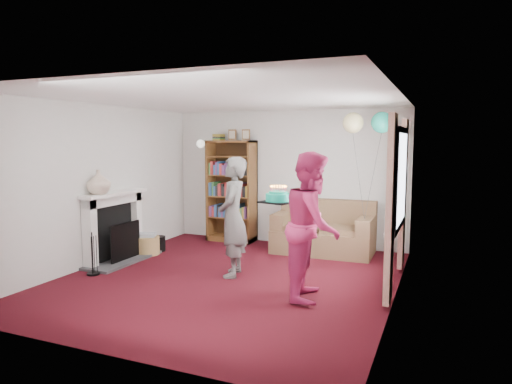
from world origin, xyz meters
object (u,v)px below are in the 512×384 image
at_px(person_magenta, 313,225).
at_px(bookcase, 232,192).
at_px(sofa, 324,233).
at_px(person_striped, 233,217).
at_px(birthday_cake, 278,197).

bearing_deg(person_magenta, bookcase, 33.16).
bearing_deg(bookcase, person_magenta, -47.92).
xyz_separation_m(sofa, person_striped, (-0.87, -1.89, 0.52)).
height_order(bookcase, birthday_cake, bookcase).
bearing_deg(person_striped, sofa, 139.38).
bearing_deg(person_magenta, birthday_cake, 56.35).
height_order(person_striped, birthday_cake, person_striped).
relative_size(sofa, birthday_cake, 4.23).
relative_size(sofa, person_magenta, 0.94).
bearing_deg(person_magenta, sofa, 1.61).
distance_m(sofa, birthday_cake, 2.27).
bearing_deg(bookcase, person_striped, -64.19).
xyz_separation_m(person_striped, person_magenta, (1.30, -0.46, 0.05)).
relative_size(bookcase, person_striped, 1.26).
bearing_deg(person_striped, bookcase, -170.20).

